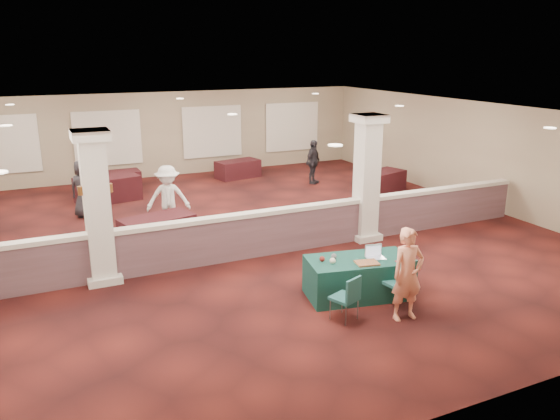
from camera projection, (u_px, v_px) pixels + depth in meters
name	position (u px, v px, depth m)	size (l,w,h in m)	color
ground	(235.00, 237.00, 14.26)	(16.00, 16.00, 0.00)	#461511
wall_back	(162.00, 135.00, 20.79)	(16.00, 0.04, 3.20)	#87745D
wall_front	(453.00, 307.00, 6.84)	(16.00, 0.04, 3.20)	#87745D
wall_right	(475.00, 153.00, 17.02)	(0.04, 16.00, 3.20)	#87745D
ceiling	(232.00, 114.00, 13.36)	(16.00, 16.00, 0.02)	white
partition_wall	(257.00, 233.00, 12.79)	(15.60, 0.28, 1.10)	#52373C
column_left	(97.00, 207.00, 11.09)	(0.72, 0.72, 3.20)	silver
column_right	(367.00, 177.00, 13.70)	(0.72, 0.72, 3.20)	silver
sconce_left	(81.00, 191.00, 10.88)	(0.12, 0.12, 0.18)	brown
sconce_right	(110.00, 188.00, 11.10)	(0.12, 0.12, 0.18)	brown
near_table	(358.00, 277.00, 10.76)	(2.02, 1.01, 0.78)	#103C36
conf_chair_main	(402.00, 280.00, 10.20)	(0.55, 0.55, 0.95)	#1D5254
conf_chair_side	(348.00, 295.00, 9.71)	(0.56, 0.56, 0.86)	#1D5254
woman	(408.00, 274.00, 9.71)	(0.62, 0.41, 1.72)	#F6946B
far_table_front_center	(157.00, 230.00, 13.64)	(1.78, 0.89, 0.72)	black
far_table_front_right	(381.00, 182.00, 18.74)	(1.75, 0.87, 0.71)	black
far_table_back_left	(108.00, 189.00, 17.58)	(1.96, 0.98, 0.79)	black
far_table_back_center	(117.00, 181.00, 19.04)	(1.59, 0.79, 0.64)	black
far_table_back_right	(238.00, 169.00, 20.84)	(1.64, 0.82, 0.66)	black
attendee_b	(168.00, 198.00, 14.59)	(1.14, 0.52, 1.78)	silver
attendee_c	(313.00, 162.00, 19.80)	(0.94, 0.45, 1.60)	black
attendee_d	(84.00, 189.00, 15.74)	(0.84, 0.45, 1.71)	black
laptop_base	(375.00, 258.00, 10.67)	(0.35, 0.24, 0.02)	silver
laptop_screen	(373.00, 250.00, 10.75)	(0.35, 0.01, 0.23)	silver
screen_glow	(373.00, 251.00, 10.74)	(0.32, 0.00, 0.20)	silver
knitting	(367.00, 263.00, 10.41)	(0.42, 0.32, 0.03)	#BF5D1E
yarn_cream	(333.00, 261.00, 10.40)	(0.12, 0.12, 0.12)	beige
yarn_red	(322.00, 259.00, 10.51)	(0.11, 0.11, 0.11)	maroon
yarn_grey	(334.00, 256.00, 10.64)	(0.11, 0.11, 0.11)	#545459
scissors	(398.00, 261.00, 10.53)	(0.13, 0.03, 0.01)	red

